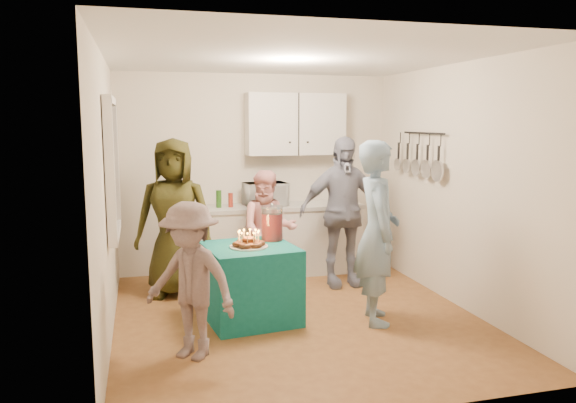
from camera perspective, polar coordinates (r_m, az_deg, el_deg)
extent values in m
plane|color=brown|center=(5.86, 0.90, -11.69)|extent=(4.00, 4.00, 0.00)
plane|color=white|center=(5.54, 0.96, 14.50)|extent=(4.00, 4.00, 0.00)
plane|color=silver|center=(7.48, -3.24, 2.86)|extent=(3.60, 3.60, 0.00)
plane|color=silver|center=(5.35, -17.95, 0.38)|extent=(4.00, 4.00, 0.00)
plane|color=silver|center=(6.28, 16.94, 1.51)|extent=(4.00, 4.00, 0.00)
cube|color=black|center=(5.62, -17.60, 3.31)|extent=(0.04, 1.00, 1.20)
cube|color=white|center=(7.37, -1.19, -4.06)|extent=(2.20, 0.58, 0.86)
cube|color=beige|center=(7.29, -1.20, -0.56)|extent=(2.24, 0.62, 0.05)
cube|color=white|center=(7.43, 0.77, 7.86)|extent=(1.30, 0.30, 0.80)
cube|color=black|center=(6.82, 13.38, 4.67)|extent=(0.12, 1.00, 0.60)
imported|color=white|center=(7.23, -2.33, 0.75)|extent=(0.57, 0.42, 0.30)
cube|color=#0F6562|center=(5.70, -3.86, -8.26)|extent=(0.95, 0.95, 0.76)
cylinder|color=#B30E15|center=(5.82, -1.64, -2.31)|extent=(0.22, 0.22, 0.34)
imported|color=#7C99B4|center=(5.59, 9.05, -3.12)|extent=(0.57, 0.74, 1.81)
imported|color=#504D16|center=(6.50, -11.47, -1.63)|extent=(1.00, 0.78, 1.80)
imported|color=#D8707A|center=(6.64, -2.01, -2.95)|extent=(0.77, 0.65, 1.42)
imported|color=#0F1333|center=(6.80, 5.47, -1.05)|extent=(1.07, 0.45, 1.81)
imported|color=#645150|center=(4.79, -9.89, -7.96)|extent=(0.98, 0.94, 1.33)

